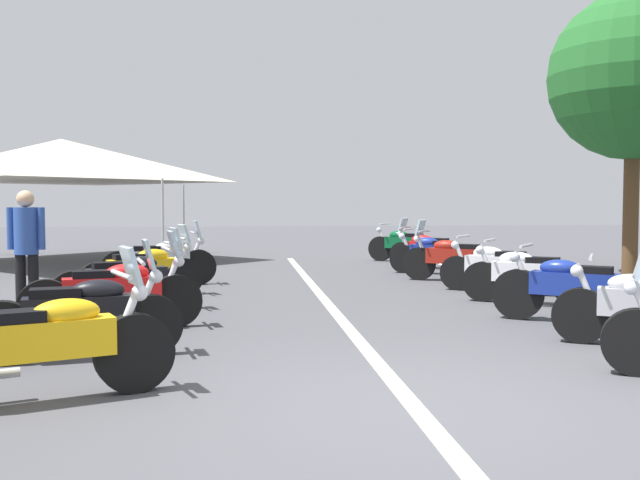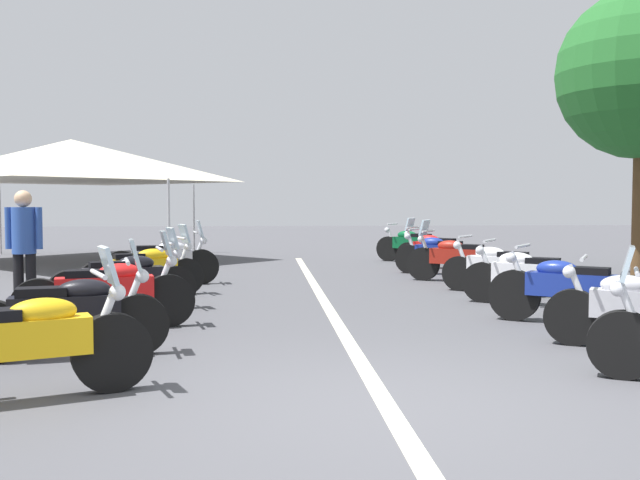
% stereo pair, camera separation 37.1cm
% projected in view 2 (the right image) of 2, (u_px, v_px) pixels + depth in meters
% --- Properties ---
extents(ground_plane, '(80.00, 80.00, 0.00)m').
position_uv_depth(ground_plane, '(388.00, 408.00, 5.46)').
color(ground_plane, '#4C4C51').
extents(lane_centre_stripe, '(18.56, 0.16, 0.01)m').
position_uv_depth(lane_centre_stripe, '(329.00, 309.00, 10.49)').
color(lane_centre_stripe, beige).
rests_on(lane_centre_stripe, ground_plane).
extents(motorcycle_left_row_0, '(0.99, 1.99, 1.22)m').
position_uv_depth(motorcycle_left_row_0, '(23.00, 343.00, 5.61)').
color(motorcycle_left_row_0, black).
rests_on(motorcycle_left_row_0, ground_plane).
extents(motorcycle_left_row_1, '(0.73, 2.02, 1.21)m').
position_uv_depth(motorcycle_left_row_1, '(69.00, 313.00, 7.14)').
color(motorcycle_left_row_1, black).
rests_on(motorcycle_left_row_1, ground_plane).
extents(motorcycle_left_row_2, '(0.80, 2.16, 1.22)m').
position_uv_depth(motorcycle_left_row_2, '(108.00, 292.00, 8.75)').
color(motorcycle_left_row_2, black).
rests_on(motorcycle_left_row_2, ground_plane).
extents(motorcycle_left_row_3, '(0.97, 2.02, 1.21)m').
position_uv_depth(motorcycle_left_row_3, '(126.00, 280.00, 10.16)').
color(motorcycle_left_row_3, black).
rests_on(motorcycle_left_row_3, ground_plane).
extents(motorcycle_left_row_4, '(1.03, 1.97, 1.20)m').
position_uv_depth(motorcycle_left_row_4, '(144.00, 269.00, 11.78)').
color(motorcycle_left_row_4, black).
rests_on(motorcycle_left_row_4, ground_plane).
extents(motorcycle_left_row_5, '(0.71, 2.13, 1.22)m').
position_uv_depth(motorcycle_left_row_5, '(164.00, 260.00, 13.42)').
color(motorcycle_left_row_5, black).
rests_on(motorcycle_left_row_5, ground_plane).
extents(motorcycle_right_row_2, '(1.36, 1.80, 1.02)m').
position_uv_depth(motorcycle_right_row_2, '(569.00, 289.00, 9.08)').
color(motorcycle_right_row_2, black).
rests_on(motorcycle_right_row_2, ground_plane).
extents(motorcycle_right_row_3, '(1.24, 1.77, 1.00)m').
position_uv_depth(motorcycle_right_row_3, '(527.00, 276.00, 10.83)').
color(motorcycle_right_row_3, black).
rests_on(motorcycle_right_row_3, ground_plane).
extents(motorcycle_right_row_4, '(1.35, 1.76, 0.99)m').
position_uv_depth(motorcycle_right_row_4, '(499.00, 267.00, 12.23)').
color(motorcycle_right_row_4, black).
rests_on(motorcycle_right_row_4, ground_plane).
extents(motorcycle_right_row_5, '(1.33, 1.86, 1.22)m').
position_uv_depth(motorcycle_right_row_5, '(458.00, 258.00, 13.89)').
color(motorcycle_right_row_5, black).
rests_on(motorcycle_right_row_5, ground_plane).
extents(motorcycle_right_row_6, '(1.20, 1.81, 1.00)m').
position_uv_depth(motorcycle_right_row_6, '(439.00, 254.00, 15.33)').
color(motorcycle_right_row_6, black).
rests_on(motorcycle_right_row_6, ground_plane).
extents(motorcycle_right_row_7, '(1.32, 1.67, 1.19)m').
position_uv_depth(motorcycle_right_row_7, '(434.00, 249.00, 16.77)').
color(motorcycle_right_row_7, black).
rests_on(motorcycle_right_row_7, ground_plane).
extents(motorcycle_right_row_8, '(1.26, 1.78, 1.01)m').
position_uv_depth(motorcycle_right_row_8, '(413.00, 244.00, 18.49)').
color(motorcycle_right_row_8, black).
rests_on(motorcycle_right_row_8, ground_plane).
extents(bystander_0, '(0.32, 0.53, 1.74)m').
position_uv_depth(bystander_0, '(24.00, 242.00, 9.87)').
color(bystander_0, black).
rests_on(bystander_0, ground_plane).
extents(event_tent, '(6.38, 6.38, 3.20)m').
position_uv_depth(event_tent, '(71.00, 161.00, 18.53)').
color(event_tent, beige).
rests_on(event_tent, ground_plane).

